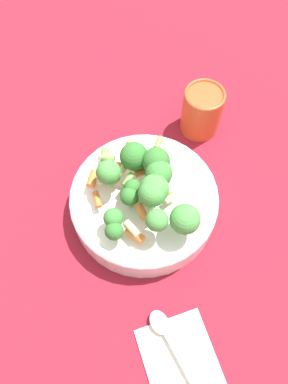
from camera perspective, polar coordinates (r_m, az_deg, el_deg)
name	(u,v)px	position (r m, az deg, el deg)	size (l,w,h in m)	color
ground_plane	(144,209)	(0.63, 0.00, -2.57)	(3.00, 3.00, 0.00)	maroon
bowl	(144,201)	(0.60, 0.00, -1.44)	(0.24, 0.24, 0.05)	white
pasta_salad	(146,187)	(0.54, 0.36, 0.83)	(0.20, 0.18, 0.07)	#8CB766
cup	(202,111)	(0.69, 8.81, 12.17)	(0.07, 0.07, 0.09)	#CC4C23
napkin	(185,374)	(0.57, 6.28, -25.87)	(0.18, 0.17, 0.01)	white
spoon	(175,351)	(0.56, 4.68, -22.94)	(0.15, 0.14, 0.01)	silver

